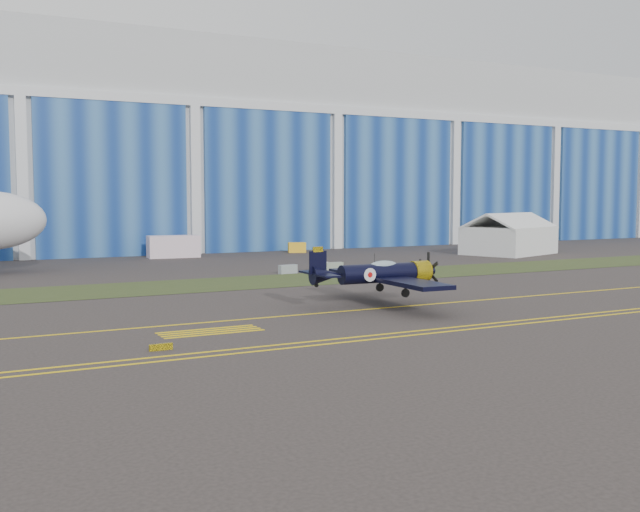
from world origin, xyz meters
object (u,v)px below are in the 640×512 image
shipping_container (173,247)px  tug (297,247)px  warbird (378,273)px  tent (509,233)px

shipping_container → tug: 17.82m
warbird → tent: (41.50, 32.92, 0.46)m
tent → tug: (-24.37, 15.83, -2.11)m
shipping_container → tent: bearing=-15.6°
tug → warbird: bearing=-89.6°
shipping_container → tug: bearing=5.9°
tent → shipping_container: tent is taller
tent → shipping_container: bearing=140.5°
warbird → tug: size_ratio=5.82×
tent → tug: size_ratio=5.96×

